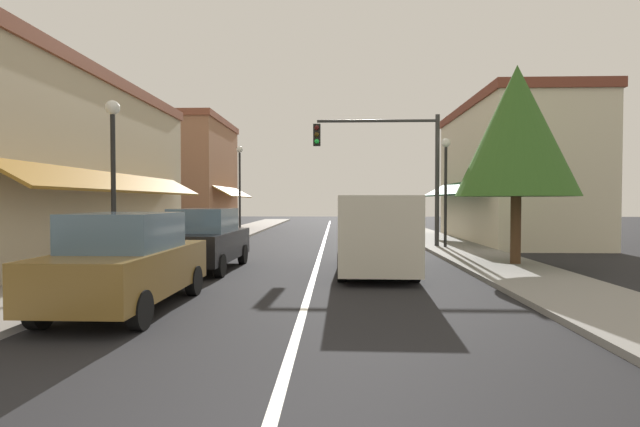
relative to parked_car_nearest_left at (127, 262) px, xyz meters
The scene contains 15 objects.
ground_plane 13.31m from the parked_car_nearest_left, 76.03° to the left, with size 80.00×80.00×0.00m, color black.
sidewalk_left 13.11m from the parked_car_nearest_left, 100.09° to the left, with size 2.60×56.00×0.12m, color gray.
sidewalk_right 15.57m from the parked_car_nearest_left, 55.95° to the left, with size 2.60×56.00×0.12m, color gray.
lane_center_stripe 13.31m from the parked_car_nearest_left, 76.03° to the left, with size 0.14×52.00×0.01m, color silver.
storefront_left_block 9.30m from the parked_car_nearest_left, 130.31° to the left, with size 5.82×14.20×6.20m.
storefront_right_block 19.47m from the parked_car_nearest_left, 50.43° to the left, with size 5.91×10.20×6.68m.
storefront_far_left 23.77m from the parked_car_nearest_left, 104.14° to the left, with size 5.67×8.20×7.38m.
parked_car_nearest_left is the anchor object (origin of this frame).
parked_car_second_left 5.04m from the parked_car_nearest_left, 89.78° to the left, with size 1.86×4.14×1.77m.
van_in_lane 6.81m from the parked_car_nearest_left, 44.42° to the left, with size 2.07×5.21×2.12m.
traffic_signal_mast_arm 13.29m from the parked_car_nearest_left, 61.55° to the left, with size 5.25×0.50×5.58m.
street_lamp_left_near 4.35m from the parked_car_nearest_left, 118.86° to the left, with size 0.36×0.36×4.51m.
street_lamp_right_mid 13.95m from the parked_car_nearest_left, 53.16° to the left, with size 0.36×0.36×4.53m.
street_lamp_left_far 18.47m from the parked_car_nearest_left, 95.21° to the left, with size 0.36×0.36×5.09m.
tree_right_near 11.33m from the parked_car_nearest_left, 32.61° to the left, with size 3.54×3.54×6.02m.
Camera 1 is at (0.58, -3.35, 1.98)m, focal length 26.62 mm.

